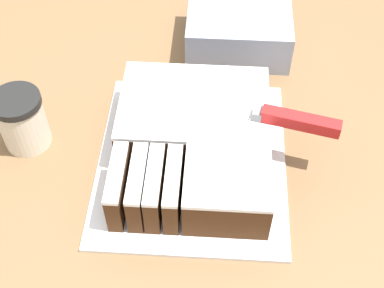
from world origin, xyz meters
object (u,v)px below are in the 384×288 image
storage_box (238,29)px  coffee_cup (22,120)px  cake (194,142)px  knife (282,118)px  cake_board (192,160)px

storage_box → coffee_cup: bearing=-142.3°
cake → coffee_cup: coffee_cup is taller
knife → coffee_cup: 0.43m
storage_box → cake_board: bearing=-103.6°
coffee_cup → storage_box: coffee_cup is taller
coffee_cup → knife: bearing=-1.0°
cake_board → cake: 0.04m
knife → storage_box: 0.30m
coffee_cup → cake_board: bearing=-5.7°
cake_board → cake: size_ratio=1.23×
cake → coffee_cup: bearing=175.2°
knife → coffee_cup: (-0.43, 0.01, -0.04)m
cake → storage_box: (0.07, 0.30, -0.00)m
knife → cake: bearing=20.3°
coffee_cup → storage_box: 0.46m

